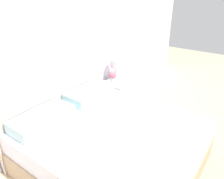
{
  "coord_description": "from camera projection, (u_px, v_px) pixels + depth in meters",
  "views": [
    {
      "loc": [
        -1.69,
        -2.17,
        2.03
      ],
      "look_at": [
        0.58,
        -0.53,
        0.69
      ],
      "focal_mm": 35.0,
      "sensor_mm": 36.0,
      "label": 1
    }
  ],
  "objects": [
    {
      "name": "bed",
      "position": [
        107.0,
        142.0,
        2.66
      ],
      "size": [
        1.78,
        1.92,
        1.18
      ],
      "color": "tan",
      "rests_on": "ground_plane"
    },
    {
      "name": "table_lamp",
      "position": [
        116.0,
        65.0,
        3.74
      ],
      "size": [
        0.2,
        0.2,
        0.36
      ],
      "color": "white",
      "rests_on": "nightstand"
    },
    {
      "name": "ground_plane",
      "position": [
        61.0,
        136.0,
        3.26
      ],
      "size": [
        12.0,
        12.0,
        0.0
      ],
      "primitive_type": "plane",
      "color": "#CCB28E"
    },
    {
      "name": "wall_back",
      "position": [
        46.0,
        50.0,
        2.74
      ],
      "size": [
        8.0,
        0.06,
        2.6
      ],
      "color": "white",
      "rests_on": "ground_plane"
    },
    {
      "name": "alarm_clock",
      "position": [
        123.0,
        79.0,
        3.78
      ],
      "size": [
        0.08,
        0.06,
        0.06
      ],
      "color": "white",
      "rests_on": "nightstand"
    },
    {
      "name": "nightstand",
      "position": [
        117.0,
        95.0,
        3.88
      ],
      "size": [
        0.44,
        0.42,
        0.53
      ],
      "color": "white",
      "rests_on": "ground_plane"
    },
    {
      "name": "flower_vase",
      "position": [
        113.0,
        77.0,
        3.62
      ],
      "size": [
        0.13,
        0.13,
        0.23
      ],
      "color": "silver",
      "rests_on": "nightstand"
    }
  ]
}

